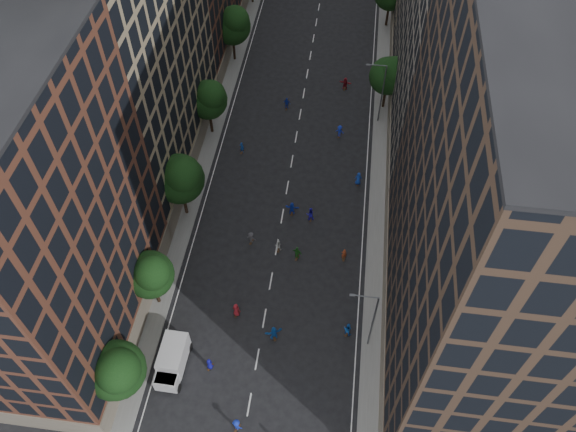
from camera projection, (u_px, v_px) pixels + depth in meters
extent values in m
plane|color=black|center=(296.00, 140.00, 73.80)|extent=(240.00, 240.00, 0.00)
cube|color=slate|center=(218.00, 95.00, 79.34)|extent=(4.00, 105.00, 0.15)
cube|color=slate|center=(388.00, 109.00, 77.40)|extent=(4.00, 105.00, 0.15)
cube|color=#572F21|center=(23.00, 230.00, 45.69)|extent=(14.00, 22.00, 30.00)
cube|color=#978363|center=(113.00, 38.00, 58.95)|extent=(14.00, 26.00, 34.00)
cube|color=#412F22|center=(506.00, 216.00, 42.74)|extent=(14.00, 30.00, 36.00)
cube|color=#6F685C|center=(473.00, 21.00, 61.82)|extent=(14.00, 28.00, 33.00)
cylinder|color=black|center=(126.00, 386.00, 50.93)|extent=(0.36, 0.36, 3.96)
sphere|color=black|center=(116.00, 370.00, 48.11)|extent=(5.20, 5.20, 5.20)
sphere|color=black|center=(118.00, 371.00, 46.72)|extent=(3.90, 3.90, 3.90)
cylinder|color=black|center=(156.00, 292.00, 57.20)|extent=(0.36, 0.36, 3.70)
sphere|color=black|center=(150.00, 275.00, 54.57)|extent=(4.80, 4.80, 4.80)
sphere|color=black|center=(152.00, 273.00, 53.29)|extent=(3.60, 3.60, 3.60)
cylinder|color=black|center=(184.00, 201.00, 64.41)|extent=(0.36, 0.36, 4.22)
sphere|color=black|center=(179.00, 179.00, 61.40)|extent=(5.60, 5.60, 5.60)
sphere|color=black|center=(183.00, 175.00, 59.90)|extent=(4.20, 4.20, 4.20)
cylinder|color=black|center=(211.00, 121.00, 73.19)|extent=(0.36, 0.36, 3.87)
sphere|color=black|center=(208.00, 100.00, 70.43)|extent=(5.00, 5.00, 5.00)
sphere|color=black|center=(211.00, 95.00, 69.10)|extent=(3.75, 3.75, 3.75)
cylinder|color=black|center=(234.00, 48.00, 83.00)|extent=(0.36, 0.36, 4.05)
sphere|color=black|center=(232.00, 26.00, 80.12)|extent=(5.40, 5.40, 5.40)
sphere|color=black|center=(235.00, 20.00, 78.68)|extent=(4.05, 4.05, 4.05)
cylinder|color=black|center=(385.00, 96.00, 76.37)|extent=(0.36, 0.36, 3.74)
sphere|color=black|center=(388.00, 76.00, 73.71)|extent=(5.00, 5.00, 5.00)
sphere|color=black|center=(394.00, 71.00, 72.37)|extent=(3.75, 3.75, 3.75)
cylinder|color=black|center=(388.00, 14.00, 88.63)|extent=(0.36, 0.36, 3.96)
cylinder|color=#595B60|center=(373.00, 323.00, 52.13)|extent=(0.18, 0.18, 9.00)
cylinder|color=#595B60|center=(365.00, 296.00, 48.71)|extent=(2.40, 0.12, 0.12)
cube|color=#595B60|center=(352.00, 295.00, 48.84)|extent=(0.50, 0.22, 0.15)
cylinder|color=#595B60|center=(382.00, 95.00, 72.51)|extent=(0.18, 0.18, 9.00)
cylinder|color=#595B60|center=(377.00, 65.00, 69.08)|extent=(2.40, 0.12, 0.12)
cube|color=#595B60|center=(368.00, 65.00, 69.21)|extent=(0.50, 0.22, 0.15)
cube|color=silver|center=(173.00, 355.00, 53.28)|extent=(2.31, 3.89, 2.36)
cube|color=silver|center=(167.00, 380.00, 52.16)|extent=(2.17, 1.75, 1.50)
cube|color=black|center=(166.00, 377.00, 51.62)|extent=(1.95, 1.43, 0.11)
cylinder|color=black|center=(157.00, 385.00, 52.62)|extent=(0.28, 0.82, 0.81)
cylinder|color=black|center=(179.00, 388.00, 52.43)|extent=(0.28, 0.82, 0.81)
cylinder|color=black|center=(169.00, 344.00, 55.20)|extent=(0.28, 0.82, 0.81)
cylinder|color=black|center=(190.00, 347.00, 55.00)|extent=(0.28, 0.82, 0.81)
imported|color=#121191|center=(209.00, 364.00, 53.52)|extent=(0.89, 0.76, 1.55)
imported|color=#1652B3|center=(348.00, 329.00, 55.67)|extent=(1.07, 0.96, 1.80)
imported|color=#162DBA|center=(237.00, 425.00, 49.89)|extent=(1.22, 0.99, 1.64)
imported|color=#1532B2|center=(163.00, 375.00, 52.82)|extent=(1.00, 0.51, 1.64)
imported|color=#144EA8|center=(274.00, 333.00, 55.33)|extent=(1.86, 1.27, 1.93)
imported|color=maroon|center=(236.00, 310.00, 57.01)|extent=(1.00, 0.79, 1.81)
imported|color=maroon|center=(344.00, 254.00, 61.42)|extent=(0.60, 0.41, 1.58)
imported|color=silver|center=(278.00, 246.00, 62.18)|extent=(0.78, 0.63, 1.51)
imported|color=#404045|center=(251.00, 238.00, 62.81)|extent=(1.14, 0.83, 1.58)
imported|color=#1F641E|center=(297.00, 253.00, 61.34)|extent=(1.19, 0.79, 1.88)
imported|color=#152FAE|center=(292.00, 209.00, 65.33)|extent=(1.67, 0.60, 1.77)
imported|color=#153AAD|center=(358.00, 179.00, 68.22)|extent=(0.90, 0.59, 1.81)
imported|color=#1442A4|center=(242.00, 148.00, 71.72)|extent=(0.68, 0.56, 1.61)
imported|color=#2017BD|center=(310.00, 214.00, 64.75)|extent=(1.04, 0.89, 1.87)
imported|color=#162BB7|center=(340.00, 131.00, 73.50)|extent=(1.24, 0.89, 1.73)
imported|color=#1630B6|center=(287.00, 104.00, 76.96)|extent=(1.07, 0.57, 1.73)
imported|color=maroon|center=(345.00, 84.00, 79.52)|extent=(1.79, 0.85, 1.86)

